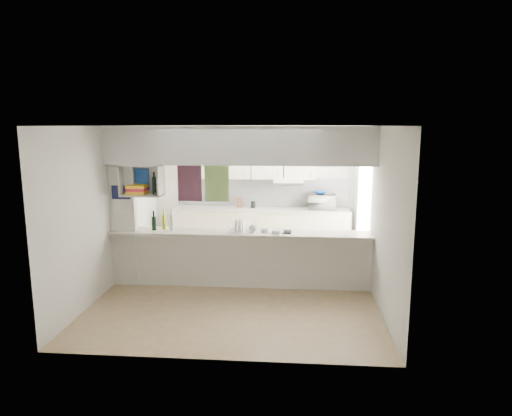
# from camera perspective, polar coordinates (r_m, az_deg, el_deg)

# --- Properties ---
(floor) EXTENTS (4.80, 4.80, 0.00)m
(floor) POSITION_cam_1_polar(r_m,az_deg,el_deg) (7.61, -1.98, -9.72)
(floor) COLOR #8D7652
(floor) RESTS_ON ground
(ceiling) EXTENTS (4.80, 4.80, 0.00)m
(ceiling) POSITION_cam_1_polar(r_m,az_deg,el_deg) (7.15, -2.12, 10.25)
(ceiling) COLOR white
(ceiling) RESTS_ON wall_back
(wall_back) EXTENTS (4.20, 0.00, 4.20)m
(wall_back) POSITION_cam_1_polar(r_m,az_deg,el_deg) (9.63, -0.39, 2.52)
(wall_back) COLOR silver
(wall_back) RESTS_ON floor
(wall_left) EXTENTS (0.00, 4.80, 4.80)m
(wall_left) POSITION_cam_1_polar(r_m,az_deg,el_deg) (7.80, -17.57, 0.18)
(wall_left) COLOR silver
(wall_left) RESTS_ON floor
(wall_right) EXTENTS (0.00, 4.80, 4.80)m
(wall_right) POSITION_cam_1_polar(r_m,az_deg,el_deg) (7.33, 14.48, -0.29)
(wall_right) COLOR silver
(wall_right) RESTS_ON floor
(servery_partition) EXTENTS (4.20, 0.50, 2.60)m
(servery_partition) POSITION_cam_1_polar(r_m,az_deg,el_deg) (7.24, -3.43, 2.77)
(servery_partition) COLOR silver
(servery_partition) RESTS_ON floor
(cubby_shelf) EXTENTS (0.65, 0.35, 0.50)m
(cubby_shelf) POSITION_cam_1_polar(r_m,az_deg,el_deg) (7.49, -14.13, 3.13)
(cubby_shelf) COLOR white
(cubby_shelf) RESTS_ON bulkhead
(kitchen_run) EXTENTS (3.60, 0.63, 2.24)m
(kitchen_run) POSITION_cam_1_polar(r_m,az_deg,el_deg) (9.43, 0.44, -0.56)
(kitchen_run) COLOR #EAE6C6
(kitchen_run) RESTS_ON floor
(microwave) EXTENTS (0.56, 0.38, 0.31)m
(microwave) POSITION_cam_1_polar(r_m,az_deg,el_deg) (9.39, 8.21, 0.81)
(microwave) COLOR white
(microwave) RESTS_ON bench_top
(bowl) EXTENTS (0.25, 0.25, 0.06)m
(bowl) POSITION_cam_1_polar(r_m,az_deg,el_deg) (9.37, 8.07, 1.93)
(bowl) COLOR navy
(bowl) RESTS_ON microwave
(dish_rack) EXTENTS (0.44, 0.35, 0.22)m
(dish_rack) POSITION_cam_1_polar(r_m,az_deg,el_deg) (7.33, -1.74, -2.31)
(dish_rack) COLOR silver
(dish_rack) RESTS_ON breakfast_bar
(cup) EXTENTS (0.15, 0.15, 0.10)m
(cup) POSITION_cam_1_polar(r_m,az_deg,el_deg) (7.28, -0.41, -2.57)
(cup) COLOR white
(cup) RESTS_ON dish_rack
(wine_bottles) EXTENTS (0.37, 0.15, 0.35)m
(wine_bottles) POSITION_cam_1_polar(r_m,az_deg,el_deg) (7.59, -11.46, -1.75)
(wine_bottles) COLOR black
(wine_bottles) RESTS_ON breakfast_bar
(plastic_tubs) EXTENTS (0.49, 0.21, 0.06)m
(plastic_tubs) POSITION_cam_1_polar(r_m,az_deg,el_deg) (7.26, 2.33, -2.89)
(plastic_tubs) COLOR silver
(plastic_tubs) RESTS_ON breakfast_bar
(utensil_jar) EXTENTS (0.10, 0.10, 0.14)m
(utensil_jar) POSITION_cam_1_polar(r_m,az_deg,el_deg) (9.43, -0.37, 0.43)
(utensil_jar) COLOR black
(utensil_jar) RESTS_ON bench_top
(knife_block) EXTENTS (0.12, 0.11, 0.21)m
(knife_block) POSITION_cam_1_polar(r_m,az_deg,el_deg) (9.48, -2.07, 0.70)
(knife_block) COLOR #4E2B1A
(knife_block) RESTS_ON bench_top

